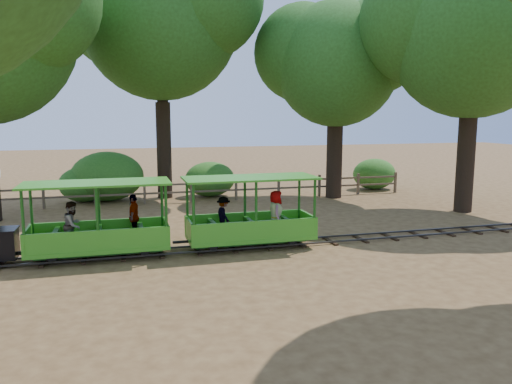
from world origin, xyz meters
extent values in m
plane|color=olive|center=(0.00, 0.00, 0.00)|extent=(90.00, 90.00, 0.00)
cube|color=#3F3D3A|center=(0.00, -0.30, 0.08)|extent=(22.00, 0.05, 0.05)
cube|color=#3F3D3A|center=(0.00, 0.30, 0.08)|extent=(22.00, 0.05, 0.05)
cube|color=#382314|center=(0.00, 0.00, 0.03)|extent=(0.12, 1.00, 0.05)
cube|color=#382314|center=(-5.00, 0.00, 0.03)|extent=(0.12, 1.00, 0.05)
cube|color=#382314|center=(5.00, 0.00, 0.03)|extent=(0.12, 1.00, 0.05)
cube|color=green|center=(-4.60, 0.00, 0.33)|extent=(3.58, 1.37, 0.11)
cube|color=#195513|center=(-4.60, 0.00, 0.21)|extent=(3.22, 0.53, 0.15)
cube|color=green|center=(-4.60, -0.64, 0.65)|extent=(3.58, 0.06, 0.53)
cube|color=green|center=(-4.60, 0.64, 0.65)|extent=(3.58, 0.06, 0.53)
cube|color=green|center=(-4.60, 0.00, 2.02)|extent=(3.74, 1.53, 0.05)
cylinder|color=#195513|center=(-6.30, -0.62, 1.17)|extent=(0.07, 0.07, 1.69)
cylinder|color=#195513|center=(-6.30, 0.62, 1.17)|extent=(0.07, 0.07, 1.69)
cylinder|color=#195513|center=(-2.89, -0.62, 1.17)|extent=(0.07, 0.07, 1.69)
cylinder|color=#195513|center=(-2.89, 0.62, 1.17)|extent=(0.07, 0.07, 1.69)
cube|color=#195513|center=(-5.67, 0.00, 0.60)|extent=(0.13, 1.16, 0.42)
cube|color=#195513|center=(-4.60, 0.00, 0.60)|extent=(0.13, 1.16, 0.42)
cube|color=#195513|center=(-3.52, 0.00, 0.60)|extent=(0.13, 1.16, 0.42)
cylinder|color=black|center=(-5.74, -0.36, 0.25)|extent=(0.29, 0.06, 0.29)
cylinder|color=black|center=(-5.74, 0.36, 0.25)|extent=(0.29, 0.06, 0.29)
cylinder|color=black|center=(-3.45, -0.36, 0.25)|extent=(0.29, 0.06, 0.29)
cylinder|color=black|center=(-3.45, 0.36, 0.25)|extent=(0.29, 0.06, 0.29)
imported|color=gray|center=(-5.21, -0.23, 0.99)|extent=(0.66, 0.73, 1.22)
imported|color=gray|center=(-3.68, 0.33, 1.01)|extent=(0.46, 0.78, 1.25)
cube|color=green|center=(-0.47, 0.00, 0.33)|extent=(3.58, 1.37, 0.11)
cube|color=#195513|center=(-0.47, 0.00, 0.21)|extent=(3.22, 0.53, 0.15)
cube|color=green|center=(-0.47, -0.64, 0.65)|extent=(3.58, 0.06, 0.53)
cube|color=green|center=(-0.47, 0.64, 0.65)|extent=(3.58, 0.06, 0.53)
cube|color=green|center=(-0.47, 0.00, 2.02)|extent=(3.74, 1.53, 0.05)
cylinder|color=#195513|center=(-2.18, -0.62, 1.17)|extent=(0.07, 0.07, 1.69)
cylinder|color=#195513|center=(-2.18, 0.62, 1.17)|extent=(0.07, 0.07, 1.69)
cylinder|color=#195513|center=(1.24, -0.62, 1.17)|extent=(0.07, 0.07, 1.69)
cylinder|color=#195513|center=(1.24, 0.62, 1.17)|extent=(0.07, 0.07, 1.69)
cube|color=#195513|center=(-1.54, 0.00, 0.60)|extent=(0.13, 1.16, 0.42)
cube|color=#195513|center=(-0.47, 0.00, 0.60)|extent=(0.13, 1.16, 0.42)
cube|color=#195513|center=(0.60, 0.00, 0.60)|extent=(0.13, 1.16, 0.42)
cylinder|color=black|center=(-1.62, -0.36, 0.25)|extent=(0.29, 0.06, 0.29)
cylinder|color=black|center=(-1.62, 0.36, 0.25)|extent=(0.29, 0.06, 0.29)
cylinder|color=black|center=(0.68, -0.36, 0.25)|extent=(0.29, 0.06, 0.29)
cylinder|color=black|center=(0.68, 0.36, 0.25)|extent=(0.29, 0.06, 0.29)
imported|color=gray|center=(-1.18, 0.31, 0.92)|extent=(0.50, 0.75, 1.08)
imported|color=gray|center=(0.18, -0.34, 1.03)|extent=(0.53, 0.70, 1.29)
cylinder|color=#2D2116|center=(-2.00, 9.50, 2.16)|extent=(0.66, 0.66, 4.33)
cylinder|color=#2D2116|center=(-2.00, 9.50, 5.57)|extent=(0.50, 0.50, 2.47)
sphere|color=#264D18|center=(-2.00, 9.50, 7.84)|extent=(6.92, 6.92, 6.92)
sphere|color=#264D18|center=(-3.56, 10.71, 8.53)|extent=(5.53, 5.53, 5.53)
cylinder|color=#2D2116|center=(5.50, 7.50, 1.64)|extent=(0.72, 0.72, 3.28)
cylinder|color=#2D2116|center=(5.50, 7.50, 4.22)|extent=(0.54, 0.54, 1.88)
sphere|color=#264D18|center=(5.50, 7.50, 5.99)|extent=(5.54, 5.54, 5.54)
sphere|color=#264D18|center=(6.88, 6.67, 6.68)|extent=(4.15, 4.15, 4.15)
sphere|color=#264D18|center=(4.25, 8.47, 6.55)|extent=(4.43, 4.43, 4.43)
cylinder|color=#2D2116|center=(9.00, 3.00, 1.85)|extent=(0.68, 0.68, 3.70)
cylinder|color=#2D2116|center=(9.00, 3.00, 4.75)|extent=(0.51, 0.51, 2.11)
sphere|color=#264D18|center=(9.00, 3.00, 6.75)|extent=(6.26, 6.26, 6.26)
sphere|color=#264D18|center=(7.59, 4.10, 7.38)|extent=(5.01, 5.01, 5.01)
cube|color=brown|center=(-7.00, 8.00, 0.50)|extent=(0.10, 0.10, 1.00)
cube|color=brown|center=(-5.00, 8.00, 0.50)|extent=(0.10, 0.10, 1.00)
cube|color=brown|center=(-3.00, 8.00, 0.50)|extent=(0.10, 0.10, 1.00)
cube|color=brown|center=(-1.00, 8.00, 0.50)|extent=(0.10, 0.10, 1.00)
cube|color=brown|center=(1.00, 8.00, 0.50)|extent=(0.10, 0.10, 1.00)
cube|color=brown|center=(3.00, 8.00, 0.50)|extent=(0.10, 0.10, 1.00)
cube|color=brown|center=(5.00, 8.00, 0.50)|extent=(0.10, 0.10, 1.00)
cube|color=brown|center=(7.00, 8.00, 0.50)|extent=(0.10, 0.10, 1.00)
cube|color=brown|center=(9.00, 8.00, 0.50)|extent=(0.10, 0.10, 1.00)
cube|color=brown|center=(0.00, 8.00, 0.80)|extent=(18.00, 0.06, 0.08)
cube|color=brown|center=(0.00, 8.00, 0.45)|extent=(18.00, 0.06, 0.08)
ellipsoid|color=#2D6B1E|center=(-5.46, 9.30, 0.78)|extent=(2.25, 1.73, 1.56)
ellipsoid|color=#2D6B1E|center=(-4.52, 9.30, 1.09)|extent=(3.15, 2.42, 2.18)
ellipsoid|color=#2D6B1E|center=(0.06, 9.30, 0.81)|extent=(2.34, 1.80, 1.62)
ellipsoid|color=#2D6B1E|center=(8.56, 9.30, 0.78)|extent=(2.26, 1.74, 1.56)
camera|label=1|loc=(-4.04, -13.44, 3.77)|focal=35.00mm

